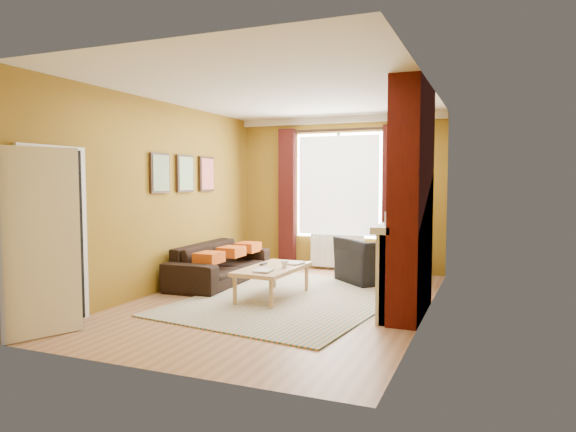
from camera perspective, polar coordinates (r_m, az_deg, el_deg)
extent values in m
plane|color=brown|center=(7.06, -0.77, -9.49)|extent=(5.50, 5.50, 0.00)
cube|color=olive|center=(9.46, 5.70, 2.49)|extent=(3.80, 0.02, 2.80)
cube|color=olive|center=(4.46, -14.62, 0.71)|extent=(3.80, 0.02, 2.80)
cube|color=olive|center=(6.37, 15.17, 1.65)|extent=(0.02, 5.50, 2.80)
cube|color=olive|center=(7.80, -13.76, 2.08)|extent=(0.02, 5.50, 2.80)
cube|color=silver|center=(6.96, -0.80, 13.55)|extent=(3.80, 5.50, 0.01)
cube|color=#460F0A|center=(6.40, 13.61, 1.68)|extent=(0.35, 1.40, 2.80)
cube|color=silver|center=(6.52, 11.78, -5.77)|extent=(0.12, 1.30, 1.10)
cube|color=silver|center=(6.46, 11.41, -1.11)|extent=(0.22, 1.40, 0.08)
cube|color=silver|center=(5.97, 10.58, -6.95)|extent=(0.16, 0.14, 1.04)
cube|color=silver|center=(7.09, 12.46, -5.23)|extent=(0.16, 0.14, 1.04)
cube|color=black|center=(6.53, 12.03, -6.64)|extent=(0.06, 0.80, 0.90)
cube|color=black|center=(6.62, 11.80, -10.21)|extent=(0.20, 1.00, 0.06)
cube|color=silver|center=(6.10, 10.91, -0.26)|extent=(0.03, 0.12, 0.16)
cube|color=black|center=(6.35, 11.35, -0.20)|extent=(0.03, 0.10, 0.14)
cylinder|color=black|center=(6.60, 11.75, -0.14)|extent=(0.10, 0.10, 0.12)
cube|color=black|center=(6.43, 11.99, 5.73)|extent=(0.03, 0.60, 0.75)
cube|color=#9F8E35|center=(6.43, 11.82, 5.73)|extent=(0.01, 0.52, 0.66)
cube|color=silver|center=(9.48, 5.69, 10.61)|extent=(3.80, 0.08, 0.12)
cube|color=white|center=(9.43, 5.66, 3.40)|extent=(1.60, 0.04, 1.90)
cube|color=white|center=(9.39, 5.59, 3.40)|extent=(1.50, 0.02, 1.80)
cube|color=silver|center=(9.41, 5.62, 3.40)|extent=(0.06, 0.04, 1.90)
cube|color=#3C100D|center=(9.67, -0.08, 2.25)|extent=(0.30, 0.16, 2.50)
cube|color=#3C100D|center=(9.12, 11.41, 2.06)|extent=(0.30, 0.16, 2.50)
cylinder|color=black|center=(9.39, 5.54, 9.51)|extent=(2.30, 0.05, 0.05)
cube|color=silver|center=(9.45, 5.49, -3.90)|extent=(1.00, 0.10, 0.60)
cube|color=silver|center=(9.53, 2.78, -3.82)|extent=(0.04, 0.03, 0.56)
cube|color=silver|center=(9.50, 3.41, -3.85)|extent=(0.04, 0.03, 0.56)
cube|color=silver|center=(9.46, 4.05, -3.88)|extent=(0.04, 0.03, 0.56)
cube|color=silver|center=(9.43, 4.68, -3.91)|extent=(0.04, 0.03, 0.56)
cube|color=silver|center=(9.40, 5.32, -3.95)|extent=(0.04, 0.03, 0.56)
cube|color=silver|center=(9.37, 5.97, -3.98)|extent=(0.04, 0.03, 0.56)
cube|color=silver|center=(9.34, 6.62, -4.01)|extent=(0.04, 0.03, 0.56)
cube|color=silver|center=(9.31, 7.27, -4.04)|extent=(0.04, 0.03, 0.56)
cube|color=silver|center=(9.28, 7.93, -4.07)|extent=(0.04, 0.03, 0.56)
cube|color=black|center=(7.70, -14.06, 4.65)|extent=(0.04, 0.44, 0.58)
cube|color=gold|center=(7.69, -13.91, 4.66)|extent=(0.01, 0.38, 0.52)
cube|color=black|center=(8.24, -11.39, 4.65)|extent=(0.04, 0.44, 0.58)
cube|color=#2E8B36|center=(8.22, -11.24, 4.65)|extent=(0.01, 0.38, 0.52)
cube|color=black|center=(8.78, -9.04, 4.63)|extent=(0.04, 0.44, 0.58)
cube|color=#C4315E|center=(8.77, -8.90, 4.63)|extent=(0.01, 0.38, 0.52)
cube|color=silver|center=(6.27, -24.55, -2.28)|extent=(0.05, 0.94, 2.06)
cube|color=black|center=(6.25, -24.42, -2.29)|extent=(0.02, 0.80, 1.98)
cube|color=silver|center=(5.88, -25.79, -2.70)|extent=(0.37, 0.74, 1.98)
imported|color=#447D37|center=(6.89, 12.21, 0.65)|extent=(0.14, 0.10, 0.27)
cube|color=#B4460F|center=(7.74, -8.78, -4.59)|extent=(0.34, 0.40, 0.16)
cube|color=#B4460F|center=(8.35, -6.31, -3.95)|extent=(0.34, 0.40, 0.16)
cube|color=#B4460F|center=(8.87, -4.47, -3.46)|extent=(0.34, 0.40, 0.16)
cube|color=teal|center=(7.17, 0.56, -9.20)|extent=(2.97, 3.80, 0.02)
imported|color=black|center=(8.36, -7.54, -5.19)|extent=(0.92, 2.19, 0.63)
imported|color=black|center=(8.39, 9.95, -4.84)|extent=(1.48, 1.49, 0.73)
cube|color=tan|center=(7.18, -1.70, -5.89)|extent=(0.71, 1.35, 0.06)
cylinder|color=tan|center=(6.83, -5.93, -8.31)|extent=(0.06, 0.06, 0.39)
cylinder|color=tan|center=(6.58, -1.89, -8.76)|extent=(0.06, 0.06, 0.39)
cylinder|color=tan|center=(7.86, -1.54, -6.66)|extent=(0.06, 0.06, 0.39)
cylinder|color=tan|center=(7.65, 2.07, -6.95)|extent=(0.06, 0.06, 0.39)
cylinder|color=olive|center=(9.03, 6.75, -5.07)|extent=(0.41, 0.41, 0.45)
cylinder|color=black|center=(8.97, 13.49, -6.60)|extent=(0.27, 0.27, 0.03)
cylinder|color=black|center=(8.87, 13.57, -2.10)|extent=(0.03, 0.03, 1.39)
cone|color=beige|center=(8.82, 13.64, 2.45)|extent=(0.27, 0.27, 0.17)
imported|color=#999999|center=(6.84, -3.56, -6.03)|extent=(0.23, 0.30, 0.03)
imported|color=#999999|center=(7.49, 0.09, -5.16)|extent=(0.28, 0.34, 0.02)
imported|color=#999999|center=(7.08, -0.38, -5.40)|extent=(0.10, 0.10, 0.10)
cube|color=#27272A|center=(7.35, -2.74, -5.34)|extent=(0.06, 0.18, 0.02)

